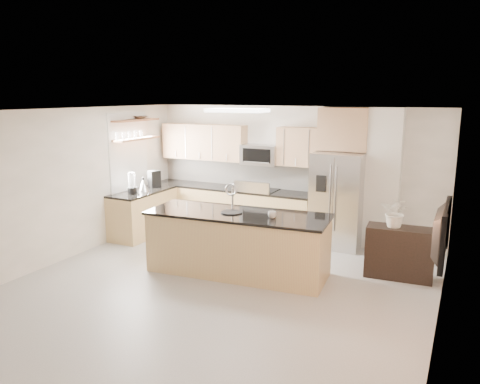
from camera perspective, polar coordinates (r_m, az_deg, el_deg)
The scene contains 27 objects.
floor at distance 7.00m, azimuth -3.29°, elevation -12.01°, with size 6.50×6.50×0.00m, color #AEACA6.
ceiling at distance 6.40m, azimuth -3.56°, elevation 9.79°, with size 6.00×6.50×0.02m, color silver.
wall_back at distance 9.49m, azimuth 6.30°, elevation 2.51°, with size 6.00×0.02×2.60m, color white.
wall_front at distance 4.21m, azimuth -26.19°, elevation -10.71°, with size 6.00×0.02×2.60m, color white.
wall_left at distance 8.44m, azimuth -21.43°, elevation 0.60°, with size 0.02×6.50×2.60m, color white.
wall_right at distance 5.77m, azimuth 23.58°, elevation -4.52°, with size 0.02×6.50×2.60m, color white.
back_counter at distance 9.85m, azimuth -1.16°, elevation -2.00°, with size 3.55×0.66×1.44m.
left_counter at distance 9.73m, azimuth -11.74°, elevation -2.49°, with size 0.66×1.50×0.92m.
range at distance 9.57m, azimuth 2.14°, elevation -2.40°, with size 0.76×0.64×1.14m.
upper_cabinets at distance 9.78m, azimuth -1.18°, elevation 5.96°, with size 3.50×0.33×0.75m.
microwave at distance 9.47m, azimuth 2.50°, elevation 4.57°, with size 0.76×0.40×0.40m.
refrigerator at distance 8.91m, azimuth 11.83°, elevation -0.97°, with size 0.92×0.78×1.78m.
partition_column at distance 8.90m, azimuth 17.05°, elevation 1.43°, with size 0.60×0.30×2.60m, color silver.
window at distance 9.70m, azimuth -13.45°, elevation 4.55°, with size 0.04×1.15×1.65m.
shelf_lower at distance 9.66m, azimuth -12.57°, elevation 6.35°, with size 0.30×1.20×0.04m, color #94623B.
shelf_upper at distance 9.64m, azimuth -12.67°, elevation 8.54°, with size 0.30×1.20×0.04m, color #94623B.
ceiling_fixture at distance 8.01m, azimuth -0.33°, elevation 9.93°, with size 1.00×0.50×0.06m, color white.
island at distance 7.51m, azimuth -0.25°, elevation -6.22°, with size 2.95×1.28×1.42m.
credenza at distance 7.76m, azimuth 18.86°, elevation -7.00°, with size 1.02×0.43×0.81m, color black.
cup at distance 7.08m, azimuth 3.93°, elevation -2.78°, with size 0.13×0.13×0.10m, color silver.
platter at distance 7.37m, azimuth -1.04°, elevation -2.49°, with size 0.34×0.34×0.02m, color black.
blender at distance 9.36m, azimuth -13.04°, elevation 0.91°, with size 0.18×0.18×0.42m.
kettle at distance 9.56m, azimuth -11.72°, elevation 0.83°, with size 0.22×0.22×0.28m.
coffee_maker at distance 9.96m, azimuth -10.42°, elevation 1.56°, with size 0.25×0.27×0.34m.
bowl at distance 9.78m, azimuth -11.99°, elevation 8.97°, with size 0.35×0.35×0.08m, color #B5B5B8.
flower_vase at distance 7.54m, azimuth 18.57°, elevation -1.48°, with size 0.64×0.56×0.71m, color beige.
television at distance 5.57m, azimuth 22.59°, elevation -4.48°, with size 1.08×0.14×0.62m, color black.
Camera 1 is at (3.17, -5.56, 2.83)m, focal length 35.00 mm.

